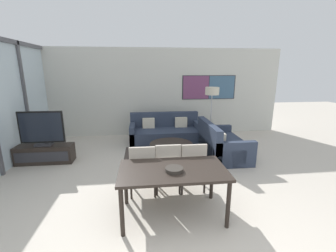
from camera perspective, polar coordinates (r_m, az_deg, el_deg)
wall_back at (r=7.46m, az=-1.68°, el=8.58°), size 8.08×0.09×2.80m
area_rug at (r=5.51m, az=0.83°, el=-8.52°), size 2.30×2.07×0.01m
tv_console at (r=6.03m, az=-28.73°, el=-6.24°), size 1.26×0.41×0.42m
television at (r=5.86m, az=-29.42°, el=-0.66°), size 0.98×0.20×0.81m
sofa_main at (r=6.73m, az=-0.68°, el=-1.81°), size 2.08×0.94×0.86m
sofa_side at (r=5.83m, az=13.07°, el=-4.75°), size 0.94×1.62×0.86m
coffee_table at (r=5.40m, az=0.84°, el=-5.55°), size 1.04×1.04×0.41m
dining_table at (r=3.31m, az=1.22°, el=-12.09°), size 1.54×0.86×0.74m
dining_chair_left at (r=3.91m, az=-6.47°, el=-10.41°), size 0.46×0.46×0.92m
dining_chair_centre at (r=3.98m, az=-0.11°, el=-9.86°), size 0.46×0.46×0.92m
dining_chair_right at (r=4.03m, az=6.19°, el=-9.66°), size 0.46×0.46×0.92m
fruit_bowl at (r=3.20m, az=1.58°, el=-10.91°), size 0.26×0.26×0.05m
floor_lamp at (r=6.74m, az=11.11°, el=7.88°), size 0.40×0.40×1.63m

